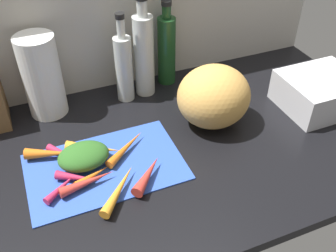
{
  "coord_description": "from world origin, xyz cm",
  "views": [
    {
      "loc": [
        -20.14,
        -79.59,
        76.13
      ],
      "look_at": [
        11.27,
        -3.29,
        9.49
      ],
      "focal_mm": 41.52,
      "sensor_mm": 36.0,
      "label": 1
    }
  ],
  "objects_px": {
    "carrot_2": "(78,178)",
    "winter_squash": "(214,96)",
    "carrot_9": "(66,155)",
    "paper_towel_roll": "(42,76)",
    "carrot_1": "(93,149)",
    "carrot_3": "(50,153)",
    "carrot_6": "(62,187)",
    "bottle_1": "(144,54)",
    "cutting_board": "(105,166)",
    "carrot_7": "(127,147)",
    "carrot_8": "(119,189)",
    "dish_rack": "(320,92)",
    "bottle_2": "(167,49)",
    "carrot_5": "(148,175)",
    "carrot_4": "(92,176)",
    "carrot_0": "(88,182)",
    "bottle_0": "(124,67)"
  },
  "relations": [
    {
      "from": "carrot_9",
      "to": "dish_rack",
      "type": "relative_size",
      "value": 0.51
    },
    {
      "from": "cutting_board",
      "to": "carrot_4",
      "type": "relative_size",
      "value": 4.22
    },
    {
      "from": "carrot_8",
      "to": "bottle_2",
      "type": "height_order",
      "value": "bottle_2"
    },
    {
      "from": "carrot_9",
      "to": "bottle_1",
      "type": "bearing_deg",
      "value": 36.57
    },
    {
      "from": "carrot_4",
      "to": "bottle_2",
      "type": "relative_size",
      "value": 0.34
    },
    {
      "from": "carrot_9",
      "to": "paper_towel_roll",
      "type": "relative_size",
      "value": 0.47
    },
    {
      "from": "carrot_8",
      "to": "carrot_3",
      "type": "bearing_deg",
      "value": 125.19
    },
    {
      "from": "cutting_board",
      "to": "carrot_8",
      "type": "xyz_separation_m",
      "value": [
        0.01,
        -0.11,
        0.02
      ]
    },
    {
      "from": "carrot_7",
      "to": "paper_towel_roll",
      "type": "relative_size",
      "value": 0.61
    },
    {
      "from": "paper_towel_roll",
      "to": "dish_rack",
      "type": "relative_size",
      "value": 1.09
    },
    {
      "from": "carrot_1",
      "to": "carrot_3",
      "type": "height_order",
      "value": "carrot_1"
    },
    {
      "from": "carrot_0",
      "to": "carrot_6",
      "type": "relative_size",
      "value": 1.29
    },
    {
      "from": "carrot_2",
      "to": "dish_rack",
      "type": "xyz_separation_m",
      "value": [
        0.81,
        0.05,
        0.03
      ]
    },
    {
      "from": "carrot_2",
      "to": "winter_squash",
      "type": "height_order",
      "value": "winter_squash"
    },
    {
      "from": "carrot_0",
      "to": "dish_rack",
      "type": "bearing_deg",
      "value": 5.22
    },
    {
      "from": "carrot_3",
      "to": "dish_rack",
      "type": "bearing_deg",
      "value": -4.71
    },
    {
      "from": "carrot_5",
      "to": "paper_towel_roll",
      "type": "distance_m",
      "value": 0.47
    },
    {
      "from": "carrot_8",
      "to": "winter_squash",
      "type": "relative_size",
      "value": 0.76
    },
    {
      "from": "carrot_4",
      "to": "paper_towel_roll",
      "type": "distance_m",
      "value": 0.38
    },
    {
      "from": "cutting_board",
      "to": "carrot_7",
      "type": "height_order",
      "value": "carrot_7"
    },
    {
      "from": "carrot_9",
      "to": "dish_rack",
      "type": "height_order",
      "value": "dish_rack"
    },
    {
      "from": "carrot_5",
      "to": "paper_towel_roll",
      "type": "bearing_deg",
      "value": 114.64
    },
    {
      "from": "winter_squash",
      "to": "bottle_1",
      "type": "xyz_separation_m",
      "value": [
        -0.14,
        0.24,
        0.05
      ]
    },
    {
      "from": "winter_squash",
      "to": "bottle_2",
      "type": "bearing_deg",
      "value": 98.27
    },
    {
      "from": "cutting_board",
      "to": "carrot_3",
      "type": "relative_size",
      "value": 3.07
    },
    {
      "from": "carrot_2",
      "to": "carrot_8",
      "type": "xyz_separation_m",
      "value": [
        0.09,
        -0.08,
        0.0
      ]
    },
    {
      "from": "carrot_2",
      "to": "carrot_4",
      "type": "bearing_deg",
      "value": -11.21
    },
    {
      "from": "paper_towel_roll",
      "to": "dish_rack",
      "type": "distance_m",
      "value": 0.89
    },
    {
      "from": "carrot_2",
      "to": "bottle_1",
      "type": "bearing_deg",
      "value": 47.72
    },
    {
      "from": "carrot_3",
      "to": "carrot_4",
      "type": "xyz_separation_m",
      "value": [
        0.09,
        -0.12,
        -0.01
      ]
    },
    {
      "from": "carrot_2",
      "to": "carrot_6",
      "type": "bearing_deg",
      "value": -161.6
    },
    {
      "from": "carrot_9",
      "to": "paper_towel_roll",
      "type": "xyz_separation_m",
      "value": [
        -0.01,
        0.25,
        0.11
      ]
    },
    {
      "from": "carrot_9",
      "to": "winter_squash",
      "type": "height_order",
      "value": "winter_squash"
    },
    {
      "from": "paper_towel_roll",
      "to": "carrot_5",
      "type": "bearing_deg",
      "value": -65.36
    },
    {
      "from": "carrot_8",
      "to": "bottle_1",
      "type": "relative_size",
      "value": 0.5
    },
    {
      "from": "carrot_9",
      "to": "carrot_0",
      "type": "bearing_deg",
      "value": -75.7
    },
    {
      "from": "cutting_board",
      "to": "carrot_0",
      "type": "relative_size",
      "value": 2.85
    },
    {
      "from": "carrot_6",
      "to": "winter_squash",
      "type": "xyz_separation_m",
      "value": [
        0.49,
        0.12,
        0.08
      ]
    },
    {
      "from": "carrot_6",
      "to": "carrot_2",
      "type": "bearing_deg",
      "value": 18.4
    },
    {
      "from": "carrot_8",
      "to": "paper_towel_roll",
      "type": "bearing_deg",
      "value": 103.81
    },
    {
      "from": "dish_rack",
      "to": "carrot_1",
      "type": "bearing_deg",
      "value": 176.69
    },
    {
      "from": "carrot_1",
      "to": "carrot_3",
      "type": "xyz_separation_m",
      "value": [
        -0.11,
        0.03,
        -0.0
      ]
    },
    {
      "from": "carrot_7",
      "to": "bottle_2",
      "type": "height_order",
      "value": "bottle_2"
    },
    {
      "from": "carrot_4",
      "to": "bottle_0",
      "type": "bearing_deg",
      "value": 59.44
    },
    {
      "from": "carrot_1",
      "to": "paper_towel_roll",
      "type": "relative_size",
      "value": 0.57
    },
    {
      "from": "paper_towel_roll",
      "to": "bottle_1",
      "type": "xyz_separation_m",
      "value": [
        0.33,
        -0.01,
        0.02
      ]
    },
    {
      "from": "carrot_2",
      "to": "bottle_2",
      "type": "xyz_separation_m",
      "value": [
        0.4,
        0.38,
        0.11
      ]
    },
    {
      "from": "carrot_3",
      "to": "paper_towel_roll",
      "type": "xyz_separation_m",
      "value": [
        0.03,
        0.23,
        0.11
      ]
    },
    {
      "from": "bottle_1",
      "to": "carrot_5",
      "type": "bearing_deg",
      "value": -108.93
    },
    {
      "from": "carrot_4",
      "to": "carrot_0",
      "type": "bearing_deg",
      "value": -131.83
    }
  ]
}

